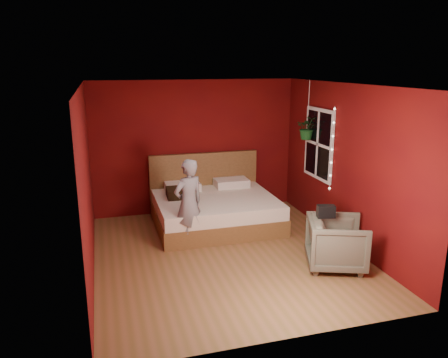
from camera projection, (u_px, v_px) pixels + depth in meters
The scene contains 10 objects.
floor at pixel (227, 255), 6.82m from camera, with size 4.50×4.50×0.00m, color brown.
room_walls at pixel (227, 149), 6.39m from camera, with size 4.04×4.54×2.62m.
window at pixel (318, 144), 7.79m from camera, with size 0.05×0.97×1.27m.
fairy_lights at pixel (332, 149), 7.30m from camera, with size 0.04×0.04×1.45m.
bed at pixel (214, 208), 8.07m from camera, with size 2.17×1.84×1.19m.
person at pixel (189, 204), 6.97m from camera, with size 0.53×0.35×1.45m, color gray.
armchair at pixel (337, 243), 6.33m from camera, with size 0.80×0.82×0.75m, color #5E5E4A.
handbag at pixel (326, 211), 6.28m from camera, with size 0.25×0.13×0.18m, color black.
throw_pillow at pixel (179, 193), 7.92m from camera, with size 0.45×0.45×0.16m, color black.
hanging_plant at pixel (307, 128), 7.97m from camera, with size 0.49×0.46×1.06m.
Camera 1 is at (-1.77, -6.03, 2.90)m, focal length 35.00 mm.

